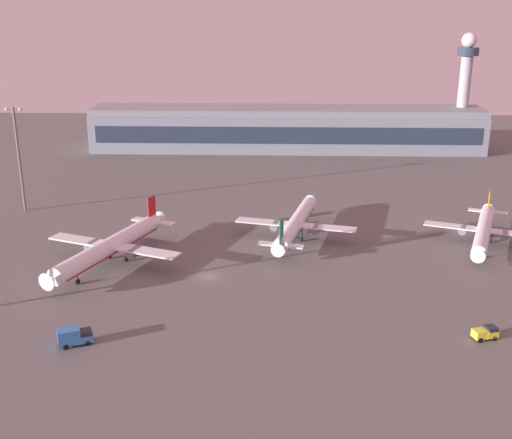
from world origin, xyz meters
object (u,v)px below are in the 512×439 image
object	(u,v)px
airplane_far_stand	(112,246)
apron_light_west	(19,153)
maintenance_van	(485,333)
control_tower	(465,84)
airplane_taxiway_distant	(484,230)
catering_truck	(74,336)
airplane_mid_apron	(296,224)

from	to	relation	value
airplane_far_stand	apron_light_west	distance (m)	50.78
airplane_far_stand	maintenance_van	world-z (taller)	airplane_far_stand
control_tower	maintenance_van	world-z (taller)	control_tower
control_tower	airplane_far_stand	bearing A→B (deg)	-131.78
airplane_far_stand	apron_light_west	xyz separation A→B (m)	(-33.29, 36.41, 12.05)
airplane_taxiway_distant	apron_light_west	world-z (taller)	apron_light_west
maintenance_van	catering_truck	bearing A→B (deg)	-103.49
control_tower	catering_truck	xyz separation A→B (m)	(-104.90, -155.22, -23.64)
maintenance_van	catering_truck	size ratio (longest dim) A/B	0.74
airplane_far_stand	airplane_mid_apron	xyz separation A→B (m)	(40.40, 16.94, -0.33)
apron_light_west	control_tower	bearing A→B (deg)	30.77
catering_truck	apron_light_west	world-z (taller)	apron_light_west
airplane_taxiway_distant	catering_truck	xyz separation A→B (m)	(-82.02, -49.46, -1.85)
airplane_far_stand	apron_light_west	world-z (taller)	apron_light_west
control_tower	airplane_mid_apron	bearing A→B (deg)	-122.96
airplane_far_stand	maintenance_van	bearing A→B (deg)	177.64
airplane_mid_apron	maintenance_van	size ratio (longest dim) A/B	8.24
maintenance_van	apron_light_west	bearing A→B (deg)	-139.76
control_tower	airplane_far_stand	distance (m)	162.46
airplane_far_stand	airplane_mid_apron	bearing A→B (deg)	-136.02
catering_truck	airplane_mid_apron	bearing A→B (deg)	120.81
airplane_taxiway_distant	maintenance_van	world-z (taller)	airplane_taxiway_distant
control_tower	apron_light_west	distance (m)	163.89
airplane_far_stand	catering_truck	xyz separation A→B (m)	(2.41, -35.10, -2.41)
control_tower	maintenance_van	bearing A→B (deg)	-103.49
apron_light_west	airplane_far_stand	bearing A→B (deg)	-47.56
airplane_taxiway_distant	maintenance_van	bearing A→B (deg)	94.33
airplane_mid_apron	apron_light_west	distance (m)	77.21
airplane_taxiway_distant	apron_light_west	bearing A→B (deg)	10.17
control_tower	airplane_far_stand	world-z (taller)	control_tower
control_tower	maintenance_van	xyz separation A→B (m)	(-36.27, -151.14, -24.03)
apron_light_west	catering_truck	bearing A→B (deg)	-63.47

